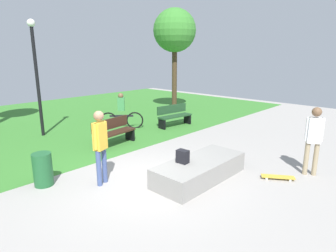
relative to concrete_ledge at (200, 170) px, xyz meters
name	(u,v)px	position (x,y,z in m)	size (l,w,h in m)	color
ground_plane	(139,180)	(-1.09, 1.05, -0.25)	(28.00, 28.00, 0.00)	#9E9993
grass_lawn	(18,127)	(-1.09, 8.94, -0.24)	(26.60, 12.22, 0.01)	#387A2D
concrete_ledge	(200,170)	(0.00, 0.00, 0.00)	(2.59, 1.06, 0.49)	gray
backpack_on_ledge	(183,156)	(-0.42, 0.21, 0.41)	(0.28, 0.20, 0.32)	black
skater_performing_trick	(314,136)	(2.16, -1.94, 0.81)	(0.33, 0.39, 1.79)	tan
skater_watching	(100,142)	(-1.83, 1.55, 0.82)	(0.41, 0.30, 1.80)	#3F5184
skateboard_by_ledge	(278,177)	(1.32, -1.46, -0.18)	(0.60, 0.78, 0.08)	gold
park_bench_far_right	(174,115)	(3.63, 4.11, 0.23)	(1.64, 0.66, 0.91)	#1E4223
park_bench_near_path	(113,131)	(0.20, 3.83, 0.23)	(1.65, 0.67, 0.91)	#331E14
tree_broad_elm	(175,31)	(6.26, 6.45, 3.94)	(2.23, 2.23, 5.36)	#42301E
lamp_post	(36,67)	(-0.94, 6.81, 2.34)	(0.28, 0.28, 4.25)	black
trash_bin	(43,169)	(-2.83, 2.51, 0.15)	(0.44, 0.44, 0.80)	#1E592D
cyclist_on_bicycle	(121,113)	(1.83, 5.47, 0.39)	(1.36, 1.29, 1.52)	black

